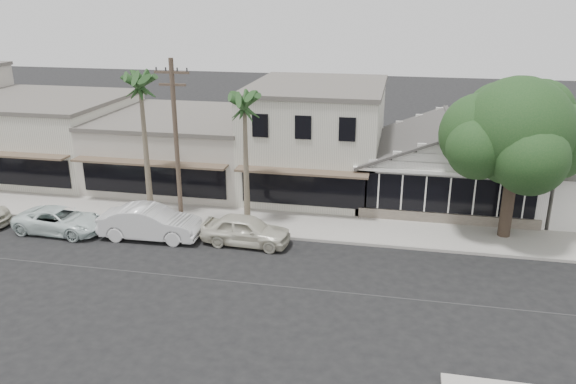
% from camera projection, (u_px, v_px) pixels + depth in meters
% --- Properties ---
extents(ground, '(140.00, 140.00, 0.00)m').
position_uv_depth(ground, '(337.00, 292.00, 23.71)').
color(ground, black).
rests_on(ground, ground).
extents(sidewalk_north, '(90.00, 3.50, 0.15)m').
position_uv_depth(sidewalk_north, '(209.00, 218.00, 31.44)').
color(sidewalk_north, '#9E9991').
rests_on(sidewalk_north, ground).
extents(corner_shop, '(10.40, 8.60, 5.10)m').
position_uv_depth(corner_shop, '(446.00, 160.00, 33.45)').
color(corner_shop, white).
rests_on(corner_shop, ground).
extents(row_building_near, '(8.00, 10.00, 6.50)m').
position_uv_depth(row_building_near, '(317.00, 139.00, 35.70)').
color(row_building_near, beige).
rests_on(row_building_near, ground).
extents(row_building_midnear, '(10.00, 10.00, 4.20)m').
position_uv_depth(row_building_midnear, '(184.00, 149.00, 37.77)').
color(row_building_midnear, '#AFA99D').
rests_on(row_building_midnear, ground).
extents(row_building_midfar, '(11.00, 10.00, 5.00)m').
position_uv_depth(row_building_midfar, '(44.00, 136.00, 39.61)').
color(row_building_midfar, beige).
rests_on(row_building_midfar, ground).
extents(utility_pole, '(1.80, 0.24, 9.00)m').
position_uv_depth(utility_pole, '(176.00, 142.00, 28.64)').
color(utility_pole, brown).
rests_on(utility_pole, ground).
extents(car_0, '(4.56, 2.01, 1.53)m').
position_uv_depth(car_0, '(246.00, 230.00, 28.07)').
color(car_0, beige).
rests_on(car_0, ground).
extents(car_1, '(5.26, 2.00, 1.71)m').
position_uv_depth(car_1, '(150.00, 223.00, 28.74)').
color(car_1, silver).
rests_on(car_1, ground).
extents(car_2, '(4.87, 2.42, 1.33)m').
position_uv_depth(car_2, '(60.00, 220.00, 29.53)').
color(car_2, silver).
rests_on(car_2, ground).
extents(shade_tree, '(7.49, 6.77, 8.31)m').
position_uv_depth(shade_tree, '(515.00, 134.00, 27.46)').
color(shade_tree, '#443429').
rests_on(shade_tree, ground).
extents(palm_east, '(2.99, 2.99, 7.73)m').
position_uv_depth(palm_east, '(244.00, 105.00, 28.31)').
color(palm_east, '#726651').
rests_on(palm_east, ground).
extents(palm_mid, '(2.65, 2.65, 8.59)m').
position_uv_depth(palm_mid, '(140.00, 86.00, 29.30)').
color(palm_mid, '#726651').
rests_on(palm_mid, ground).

